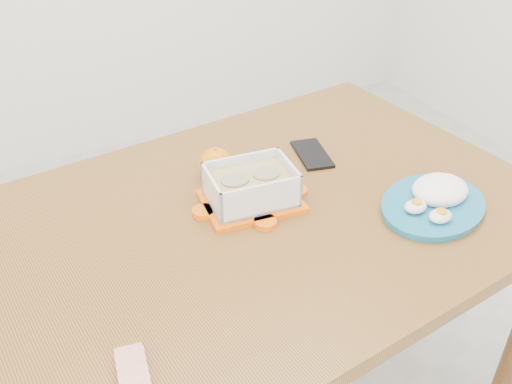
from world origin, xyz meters
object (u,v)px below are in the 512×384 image
dining_table (256,242)px  rice_plate (436,198)px  smartphone (312,154)px  food_container (251,187)px  orange_fruit (216,164)px

dining_table → rice_plate: bearing=-29.9°
dining_table → smartphone: smartphone is taller
food_container → orange_fruit: food_container is taller
food_container → orange_fruit: (-0.03, 0.14, -0.01)m
rice_plate → smartphone: 0.36m
dining_table → food_container: size_ratio=5.98×
dining_table → rice_plate: 0.43m
dining_table → food_container: food_container is taller
dining_table → rice_plate: rice_plate is taller
food_container → smartphone: bearing=32.5°
dining_table → smartphone: 0.32m
orange_fruit → smartphone: 0.28m
rice_plate → food_container: bearing=130.5°
dining_table → orange_fruit: size_ratio=17.43×
dining_table → smartphone: bearing=26.4°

